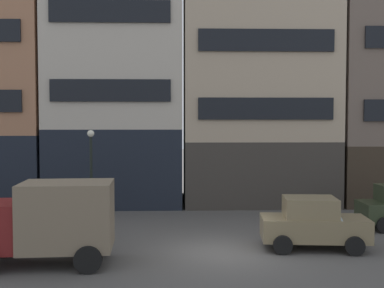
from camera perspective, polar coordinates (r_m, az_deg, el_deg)
name	(u,v)px	position (r m, az deg, el deg)	size (l,w,h in m)	color
ground_plane	(223,253)	(16.80, 3.71, -12.88)	(120.00, 120.00, 0.00)	#4C4947
building_center_left	(118,55)	(27.18, -8.89, 10.44)	(7.60, 6.44, 16.25)	black
building_center_right	(256,75)	(27.22, 7.71, 8.20)	(8.60, 6.44, 14.14)	#38332D
delivery_truck_near	(48,220)	(15.71, -16.85, -8.75)	(4.44, 2.33, 2.62)	maroon
sedan_light	(313,223)	(17.58, 14.32, -9.18)	(3.83, 2.13, 1.83)	#7A6B4C
streetlamp_curbside	(91,162)	(22.10, -12.01, -2.10)	(0.32, 0.32, 4.12)	black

